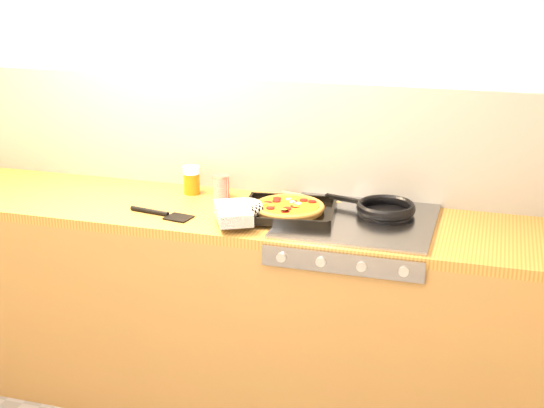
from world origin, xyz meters
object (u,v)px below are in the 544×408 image
(frying_pan, at_px, (385,209))
(tomato_can, at_px, (221,186))
(juice_glass, at_px, (191,180))
(pizza_on_tray, at_px, (274,209))

(frying_pan, bearing_deg, tomato_can, 175.65)
(tomato_can, bearing_deg, juice_glass, 175.08)
(pizza_on_tray, relative_size, juice_glass, 3.97)
(pizza_on_tray, bearing_deg, juice_glass, 154.40)
(pizza_on_tray, relative_size, tomato_can, 4.94)
(pizza_on_tray, height_order, juice_glass, juice_glass)
(pizza_on_tray, relative_size, frying_pan, 1.19)
(frying_pan, xyz_separation_m, tomato_can, (-0.72, 0.05, 0.01))
(frying_pan, relative_size, juice_glass, 3.34)
(tomato_can, relative_size, juice_glass, 0.80)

